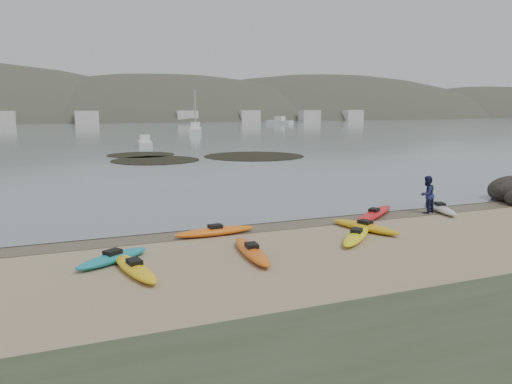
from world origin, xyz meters
name	(u,v)px	position (x,y,z in m)	size (l,w,h in m)	color
ground	(256,225)	(0.00, 0.00, 0.00)	(600.00, 600.00, 0.00)	tan
wet_sand	(259,226)	(0.00, -0.30, 0.00)	(60.00, 60.00, 0.00)	brown
water	(68,116)	(0.00, 300.00, 0.01)	(1200.00, 1200.00, 0.00)	slate
kayaks	(303,232)	(1.02, -2.65, 0.17)	(18.75, 7.47, 0.34)	red
person_east	(427,195)	(8.85, -0.87, 0.94)	(0.92, 0.71, 1.89)	navy
kelp_mats	(199,157)	(5.80, 30.33, 0.03)	(20.34, 15.06, 0.04)	black
moored_boats	(140,129)	(8.54, 86.26, 0.57)	(102.54, 84.79, 1.24)	silver
far_hills	(173,156)	(39.38, 193.97, -15.93)	(550.00, 135.00, 80.00)	#384235
far_town	(102,117)	(6.00, 145.00, 2.00)	(199.00, 5.00, 4.00)	beige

